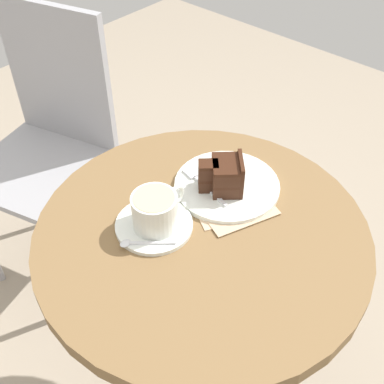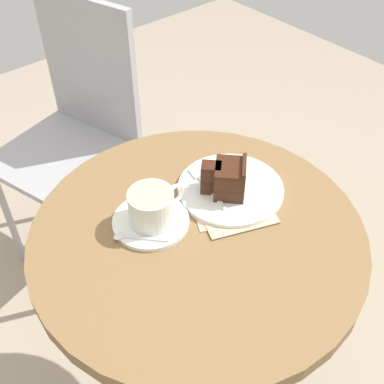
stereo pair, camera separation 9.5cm
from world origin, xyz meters
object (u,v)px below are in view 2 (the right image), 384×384
object	(u,v)px
coffee_cup	(152,207)
teaspoon	(134,237)
saucer	(151,221)
cake_slice	(227,179)
fork	(204,183)
cafe_chair	(78,121)
cake_plate	(230,189)
napkin	(231,202)

from	to	relation	value
coffee_cup	teaspoon	xyz separation A→B (m)	(-0.06, -0.01, -0.03)
saucer	cake_slice	distance (m)	0.18
saucer	teaspoon	distance (m)	0.06
fork	cafe_chair	world-z (taller)	cafe_chair
cake_plate	cafe_chair	xyz separation A→B (m)	(0.01, 0.70, -0.20)
fork	cafe_chair	distance (m)	0.69
cake_slice	saucer	bearing A→B (deg)	166.69
fork	napkin	size ratio (longest dim) A/B	0.65
coffee_cup	napkin	world-z (taller)	coffee_cup
saucer	cake_plate	bearing A→B (deg)	-11.06
cake_plate	cake_slice	bearing A→B (deg)	-166.73
teaspoon	cake_plate	world-z (taller)	teaspoon
saucer	napkin	bearing A→B (deg)	-21.22
teaspoon	cake_slice	bearing A→B (deg)	-138.08
coffee_cup	cafe_chair	distance (m)	0.73
saucer	fork	distance (m)	0.15
cafe_chair	fork	bearing A→B (deg)	-20.03
fork	coffee_cup	bearing A→B (deg)	107.68
napkin	fork	bearing A→B (deg)	99.46
fork	napkin	world-z (taller)	fork
coffee_cup	fork	size ratio (longest dim) A/B	0.85
teaspoon	fork	distance (m)	0.20
cake_plate	fork	distance (m)	0.06
teaspoon	napkin	world-z (taller)	teaspoon
cafe_chair	cake_plate	bearing A→B (deg)	-16.87
teaspoon	cake_plate	size ratio (longest dim) A/B	0.36
coffee_cup	cake_plate	size ratio (longest dim) A/B	0.54
cake_plate	saucer	bearing A→B (deg)	168.94
saucer	cafe_chair	bearing A→B (deg)	73.89
coffee_cup	saucer	bearing A→B (deg)	127.79
coffee_cup	cake_plate	world-z (taller)	coffee_cup
teaspoon	cake_plate	bearing A→B (deg)	-136.80
coffee_cup	cafe_chair	bearing A→B (deg)	74.22
napkin	cafe_chair	size ratio (longest dim) A/B	0.24
cake_slice	cafe_chair	world-z (taller)	cafe_chair
napkin	cafe_chair	bearing A→B (deg)	87.38
cake_slice	napkin	xyz separation A→B (m)	(-0.01, -0.02, -0.04)
saucer	cafe_chair	distance (m)	0.72
teaspoon	napkin	xyz separation A→B (m)	(0.21, -0.04, -0.01)
saucer	cake_plate	size ratio (longest dim) A/B	0.68
coffee_cup	fork	xyz separation A→B (m)	(0.14, 0.01, -0.03)
saucer	cake_plate	world-z (taller)	cake_plate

